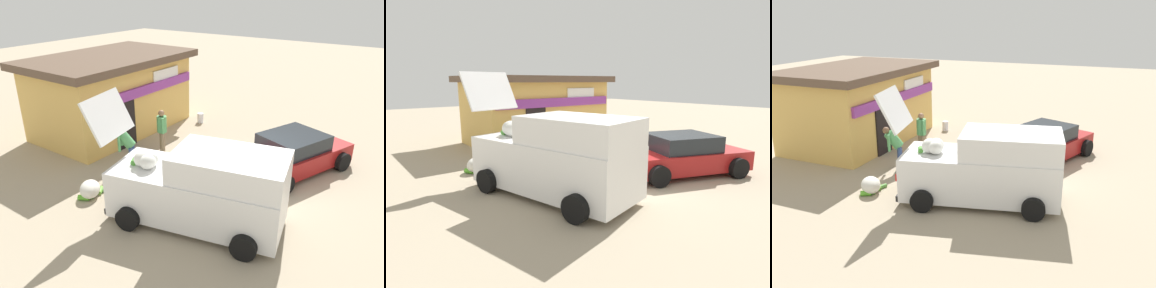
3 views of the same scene
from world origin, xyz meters
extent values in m
plane|color=tan|center=(0.00, 0.00, 0.00)|extent=(60.00, 60.00, 0.00)
cube|color=#E0B259|center=(1.06, 6.48, 1.38)|extent=(5.92, 3.55, 2.76)
cube|color=purple|center=(1.05, 4.68, 1.93)|extent=(5.59, 0.17, 0.36)
cube|color=black|center=(-0.01, 4.72, 1.00)|extent=(0.90, 0.07, 2.00)
cube|color=white|center=(2.34, 4.68, 2.21)|extent=(1.50, 0.07, 0.60)
cube|color=brown|center=(1.06, 6.48, 2.90)|extent=(6.48, 4.11, 0.27)
cube|color=white|center=(-2.48, 0.01, 0.77)|extent=(2.60, 4.54, 1.21)
cube|color=white|center=(-2.31, -0.78, 1.70)|extent=(2.18, 2.94, 0.65)
cube|color=black|center=(-2.03, -2.02, 1.67)|extent=(1.44, 0.39, 0.50)
cube|color=white|center=(-3.00, 2.34, 2.54)|extent=(1.63, 0.88, 1.06)
ellipsoid|color=silver|center=(-2.89, 1.38, 1.58)|extent=(0.48, 0.40, 0.40)
ellipsoid|color=silver|center=(-2.94, 1.15, 1.57)|extent=(0.46, 0.38, 0.38)
ellipsoid|color=silver|center=(-2.81, 1.20, 1.58)|extent=(0.49, 0.41, 0.41)
cylinder|color=#50A33C|center=(-2.94, 1.62, 1.45)|extent=(0.27, 0.24, 0.14)
cylinder|color=#4D993F|center=(-2.65, 1.33, 1.44)|extent=(0.30, 0.28, 0.12)
cylinder|color=#579043|center=(-2.70, 1.21, 1.44)|extent=(0.25, 0.19, 0.14)
cylinder|color=#609B40|center=(-2.63, 1.33, 1.45)|extent=(0.24, 0.32, 0.15)
cube|color=black|center=(-2.95, 2.13, 0.25)|extent=(1.61, 0.43, 0.16)
cube|color=red|center=(-3.61, 2.00, 0.83)|extent=(0.15, 0.09, 0.20)
cube|color=red|center=(-2.30, 2.29, 0.83)|extent=(0.15, 0.09, 0.20)
cylinder|color=black|center=(-3.08, -1.61, 0.30)|extent=(0.35, 0.64, 0.61)
cylinder|color=black|center=(-1.27, -1.21, 0.30)|extent=(0.35, 0.64, 0.61)
cylinder|color=black|center=(-3.70, 1.23, 0.30)|extent=(0.35, 0.64, 0.61)
cylinder|color=black|center=(-1.89, 1.63, 0.30)|extent=(0.35, 0.64, 0.61)
cube|color=maroon|center=(1.62, -0.94, 0.46)|extent=(4.30, 3.11, 0.58)
cube|color=#1E2328|center=(1.62, -0.94, 0.98)|extent=(2.33, 2.16, 0.48)
cylinder|color=black|center=(0.75, 0.44, 0.30)|extent=(0.64, 0.43, 0.61)
cylinder|color=black|center=(0.03, -1.35, 0.30)|extent=(0.64, 0.43, 0.61)
cylinder|color=black|center=(3.22, -0.54, 0.30)|extent=(0.64, 0.43, 0.61)
cylinder|color=black|center=(2.50, -2.33, 0.30)|extent=(0.64, 0.43, 0.61)
cylinder|color=#726047|center=(0.40, 3.42, 0.41)|extent=(0.15, 0.15, 0.81)
cylinder|color=#726047|center=(0.16, 3.18, 0.41)|extent=(0.15, 0.15, 0.81)
cylinder|color=#4C9959|center=(0.28, 3.30, 1.10)|extent=(0.48, 0.48, 0.58)
sphere|color=#8C6647|center=(0.28, 3.30, 1.50)|extent=(0.22, 0.22, 0.22)
cylinder|color=#4C9959|center=(0.44, 3.47, 1.12)|extent=(0.09, 0.09, 0.55)
cylinder|color=#4C9959|center=(0.11, 3.13, 1.12)|extent=(0.09, 0.09, 0.55)
cylinder|color=navy|center=(-1.39, 3.23, 0.41)|extent=(0.15, 0.15, 0.83)
cylinder|color=navy|center=(-1.11, 3.43, 0.41)|extent=(0.15, 0.15, 0.83)
cylinder|color=#4C9959|center=(-1.34, 3.47, 1.06)|extent=(0.63, 0.70, 0.67)
sphere|color=brown|center=(-1.48, 3.66, 1.39)|extent=(0.22, 0.22, 0.22)
cylinder|color=#4C9959|center=(-1.64, 3.47, 1.02)|extent=(0.09, 0.09, 0.56)
cylinder|color=#4C9959|center=(-1.25, 3.75, 1.02)|extent=(0.09, 0.09, 0.56)
ellipsoid|color=silver|center=(-3.18, 3.18, 0.24)|extent=(0.91, 0.89, 0.47)
cylinder|color=#6BAD40|center=(-2.87, 3.11, 0.06)|extent=(0.35, 0.29, 0.12)
cylinder|color=#59B52E|center=(-3.43, 3.19, 0.08)|extent=(0.28, 0.34, 0.15)
cylinder|color=#65B140|center=(-3.32, 3.12, 0.06)|extent=(0.27, 0.28, 0.12)
cylinder|color=#599F41|center=(-2.82, 3.05, 0.06)|extent=(0.33, 0.22, 0.11)
cylinder|color=green|center=(-2.85, 3.29, 0.08)|extent=(0.28, 0.29, 0.16)
cylinder|color=silver|center=(3.68, 3.90, 0.21)|extent=(0.27, 0.27, 0.42)
camera|label=1|loc=(-9.04, -4.30, 5.60)|focal=34.47mm
camera|label=2|loc=(-6.80, -6.20, 2.82)|focal=29.44mm
camera|label=3|loc=(-12.28, -3.43, 5.01)|focal=37.95mm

